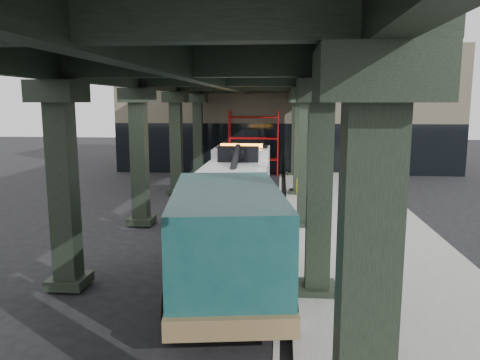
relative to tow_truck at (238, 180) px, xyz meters
The scene contains 8 objects.
ground 4.33m from the tow_truck, 89.74° to the right, with size 90.00×90.00×0.00m, color black.
sidewalk 5.15m from the tow_truck, 24.91° to the right, with size 5.00×40.00×0.15m, color gray.
lane_stripe 3.04m from the tow_truck, 50.68° to the right, with size 0.12×38.00×0.01m, color silver.
viaduct 4.60m from the tow_truck, 100.31° to the right, with size 7.40×32.00×6.40m.
building 16.24m from the tow_truck, 82.77° to the left, with size 22.00×10.00×8.00m, color #C6B793.
scaffolding 10.57m from the tow_truck, 89.90° to the left, with size 3.08×0.88×4.00m.
tow_truck is the anchor object (origin of this frame).
towed_van 8.12m from the tow_truck, 86.42° to the right, with size 3.34×6.68×2.60m.
Camera 1 is at (1.74, -14.48, 4.50)m, focal length 35.00 mm.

